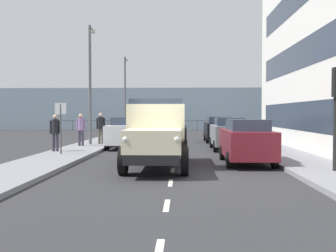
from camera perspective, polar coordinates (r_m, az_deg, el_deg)
The scene contains 17 objects.
ground_plane at distance 22.55m, azimuth 1.26°, elevation -3.08°, with size 80.00×80.00×0.00m, color #2D2D30.
sidewalk_left at distance 23.00m, azimuth 13.60°, elevation -2.85°, with size 2.36×43.02×0.15m, color gray.
sidewalk_right at distance 23.14m, azimuth -11.00°, elevation -2.80°, with size 2.36×43.02×0.15m, color gray.
road_centreline_markings at distance 22.04m, azimuth 1.24°, elevation -3.19°, with size 0.12×38.94×0.01m.
sea_horizon at distance 46.98m, azimuth 1.70°, elevation 2.54°, with size 80.00×0.80×5.00m, color gray.
seawall_railing at distance 43.39m, azimuth 1.66°, elevation 0.51°, with size 28.08×0.08×1.20m.
truck_vintage_cream at distance 13.50m, azimuth -1.69°, elevation -1.38°, with size 2.17×5.64×2.43m.
car_maroon_kerbside_near at distance 15.26m, azimuth 11.35°, elevation -2.12°, with size 1.76×4.06×1.72m.
car_grey_kerbside_1 at distance 20.92m, azimuth 8.83°, elevation -1.03°, with size 1.80×4.06×1.72m.
car_black_kerbside_2 at distance 26.66m, azimuth 7.38°, elevation -0.41°, with size 1.85×4.11×1.72m.
car_white_oppositeside_0 at distance 21.73m, azimuth -6.12°, elevation -0.91°, with size 1.87×3.94×1.72m.
pedestrian_with_bag at distance 19.17m, azimuth -16.14°, elevation -0.51°, with size 0.53×0.34×1.74m.
pedestrian_strolling at distance 22.04m, azimuth -12.60°, elevation -0.12°, with size 0.53×0.34×1.77m.
pedestrian_by_lamp at distance 23.34m, azimuth -9.79°, elevation 0.07°, with size 0.53×0.34×1.81m.
lamp_post_promenade at distance 23.36m, azimuth -11.24°, elevation 7.43°, with size 0.32×1.14×6.89m.
lamp_post_far at distance 35.00m, azimuth -6.27°, elevation 5.52°, with size 0.32×1.14×6.81m.
street_sign at distance 17.82m, azimuth -15.41°, elevation 0.96°, with size 0.50×0.07×2.25m.
Camera 1 is at (-0.32, 12.22, 1.94)m, focal length 41.74 mm.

